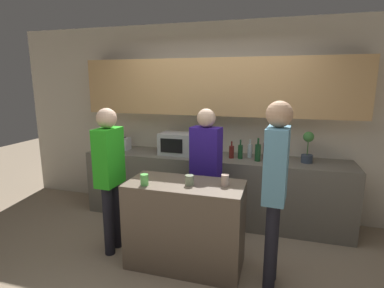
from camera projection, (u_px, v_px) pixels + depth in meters
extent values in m
plane|color=gray|center=(181.00, 277.00, 2.96)|extent=(14.00, 14.00, 0.00)
cube|color=beige|center=(219.00, 120.00, 4.32)|extent=(6.40, 0.08, 2.70)
cube|color=tan|center=(216.00, 87.00, 4.03)|extent=(3.74, 0.32, 0.75)
cube|color=#6B665B|center=(212.00, 187.00, 4.18)|extent=(3.60, 0.62, 0.90)
cube|color=brown|center=(185.00, 224.00, 3.09)|extent=(1.18, 0.56, 0.90)
cube|color=#B7BABC|center=(179.00, 143.00, 4.20)|extent=(0.52, 0.38, 0.30)
cube|color=black|center=(171.00, 146.00, 4.03)|extent=(0.31, 0.01, 0.19)
cube|color=silver|center=(121.00, 144.00, 4.47)|extent=(0.26, 0.16, 0.18)
cube|color=black|center=(118.00, 137.00, 4.46)|extent=(0.02, 0.11, 0.01)
cube|color=black|center=(124.00, 138.00, 4.44)|extent=(0.02, 0.11, 0.01)
cylinder|color=#333D4C|center=(307.00, 159.00, 3.76)|extent=(0.14, 0.14, 0.10)
cylinder|color=#38662D|center=(308.00, 148.00, 3.73)|extent=(0.01, 0.01, 0.18)
sphere|color=#3D7A38|center=(309.00, 137.00, 3.70)|extent=(0.13, 0.13, 0.13)
cylinder|color=maroon|center=(231.00, 152.00, 3.97)|extent=(0.06, 0.06, 0.16)
cylinder|color=maroon|center=(232.00, 144.00, 3.95)|extent=(0.02, 0.02, 0.06)
cylinder|color=#194723|center=(240.00, 152.00, 3.94)|extent=(0.06, 0.06, 0.18)
cylinder|color=#194723|center=(241.00, 142.00, 3.92)|extent=(0.02, 0.02, 0.07)
cylinder|color=silver|center=(250.00, 151.00, 4.01)|extent=(0.06, 0.06, 0.18)
cylinder|color=silver|center=(250.00, 142.00, 3.98)|extent=(0.02, 0.02, 0.07)
cylinder|color=#194723|center=(258.00, 153.00, 3.82)|extent=(0.07, 0.07, 0.22)
cylinder|color=#194723|center=(258.00, 141.00, 3.79)|extent=(0.03, 0.03, 0.08)
cylinder|color=maroon|center=(266.00, 151.00, 3.93)|extent=(0.08, 0.08, 0.22)
cylinder|color=maroon|center=(267.00, 140.00, 3.90)|extent=(0.03, 0.03, 0.08)
cylinder|color=beige|center=(225.00, 180.00, 2.92)|extent=(0.08, 0.08, 0.11)
cylinder|color=#67D562|center=(144.00, 180.00, 2.93)|extent=(0.08, 0.08, 0.11)
cylinder|color=gray|center=(189.00, 180.00, 2.94)|extent=(0.08, 0.08, 0.10)
cylinder|color=black|center=(116.00, 215.00, 3.44)|extent=(0.11, 0.11, 0.79)
cylinder|color=black|center=(108.00, 221.00, 3.29)|extent=(0.11, 0.11, 0.79)
cube|color=green|center=(109.00, 157.00, 3.22)|extent=(0.20, 0.35, 0.63)
sphere|color=beige|center=(107.00, 118.00, 3.14)|extent=(0.21, 0.21, 0.21)
cylinder|color=black|center=(212.00, 211.00, 3.56)|extent=(0.11, 0.11, 0.78)
cylinder|color=black|center=(199.00, 209.00, 3.62)|extent=(0.11, 0.11, 0.78)
cube|color=#2F1A8B|center=(206.00, 154.00, 3.45)|extent=(0.37, 0.24, 0.62)
sphere|color=beige|center=(206.00, 118.00, 3.36)|extent=(0.21, 0.21, 0.21)
cylinder|color=black|center=(271.00, 247.00, 2.72)|extent=(0.11, 0.11, 0.84)
cylinder|color=black|center=(273.00, 239.00, 2.86)|extent=(0.11, 0.11, 0.84)
cube|color=#619EBF|center=(276.00, 165.00, 2.64)|extent=(0.22, 0.35, 0.67)
sphere|color=tan|center=(279.00, 114.00, 2.54)|extent=(0.23, 0.23, 0.23)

